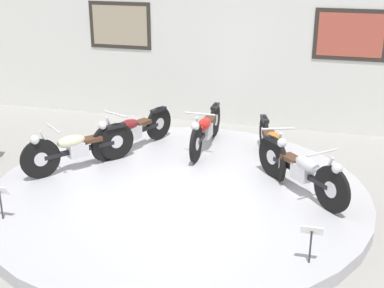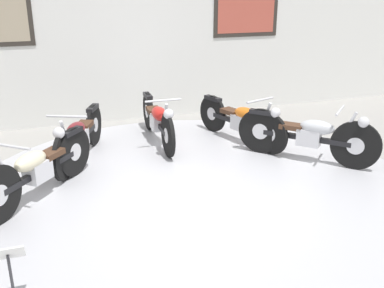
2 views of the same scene
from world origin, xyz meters
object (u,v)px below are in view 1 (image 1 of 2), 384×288
at_px(motorcycle_maroon, 132,130).
at_px(motorcycle_red, 205,128).
at_px(motorcycle_orange, 272,143).
at_px(motorcycle_silver, 302,169).
at_px(info_placard_front_centre, 311,235).
at_px(info_placard_front_left, 0,195).
at_px(motorcycle_cream, 77,147).

xyz_separation_m(motorcycle_maroon, motorcycle_red, (1.26, 0.42, 0.00)).
height_order(motorcycle_maroon, motorcycle_red, motorcycle_red).
relative_size(motorcycle_maroon, motorcycle_orange, 0.98).
relative_size(motorcycle_silver, info_placard_front_centre, 2.92).
height_order(motorcycle_orange, info_placard_front_left, motorcycle_orange).
distance_m(motorcycle_orange, info_placard_front_left, 4.39).
bearing_deg(motorcycle_orange, info_placard_front_left, -139.22).
bearing_deg(info_placard_front_left, motorcycle_silver, 25.35).
distance_m(motorcycle_maroon, motorcycle_silver, 3.25).
bearing_deg(motorcycle_cream, motorcycle_red, 38.40).
height_order(motorcycle_maroon, motorcycle_orange, motorcycle_maroon).
bearing_deg(motorcycle_silver, motorcycle_maroon, 161.64).
bearing_deg(motorcycle_cream, motorcycle_maroon, 61.12).
distance_m(motorcycle_cream, motorcycle_orange, 3.25).
relative_size(info_placard_front_left, info_placard_front_centre, 1.00).
xyz_separation_m(motorcycle_silver, info_placard_front_centre, (0.24, -1.84, -0.03)).
bearing_deg(motorcycle_red, motorcycle_orange, -18.54).
bearing_deg(motorcycle_red, motorcycle_cream, -141.60).
bearing_deg(motorcycle_orange, info_placard_front_centre, -74.23).
bearing_deg(motorcycle_red, motorcycle_maroon, -161.58).
distance_m(motorcycle_maroon, info_placard_front_centre, 4.39).
relative_size(motorcycle_cream, motorcycle_orange, 0.84).
height_order(motorcycle_cream, info_placard_front_centre, motorcycle_cream).
bearing_deg(motorcycle_maroon, motorcycle_red, 18.42).
bearing_deg(info_placard_front_centre, motorcycle_silver, 97.37).
bearing_deg(motorcycle_red, info_placard_front_left, -122.13).
distance_m(motorcycle_red, info_placard_front_left, 3.88).
height_order(motorcycle_red, info_placard_front_centre, motorcycle_red).
distance_m(motorcycle_red, motorcycle_silver, 2.33).
height_order(motorcycle_cream, motorcycle_red, motorcycle_cream).
relative_size(motorcycle_orange, info_placard_front_centre, 3.68).
height_order(motorcycle_cream, info_placard_front_left, motorcycle_cream).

